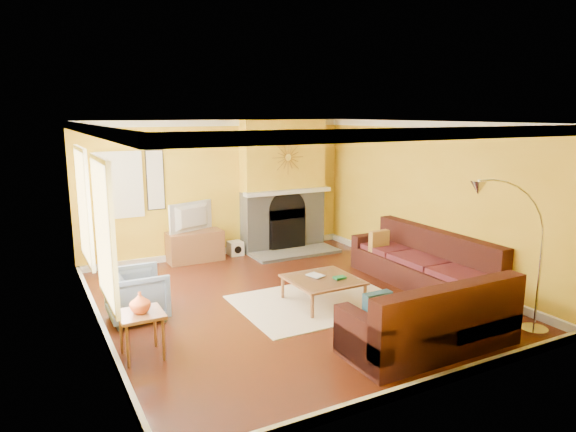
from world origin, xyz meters
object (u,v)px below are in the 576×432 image
sectional_sofa (387,276)px  side_table (142,335)px  armchair (137,294)px  media_console (195,246)px  arc_lamp (511,262)px  coffee_table (323,291)px

sectional_sofa → side_table: 3.60m
sectional_sofa → armchair: 3.61m
sectional_sofa → media_console: sectional_sofa is taller
side_table → arc_lamp: size_ratio=0.27×
media_console → arc_lamp: (2.34, -5.30, 0.74)m
sectional_sofa → side_table: size_ratio=6.68×
media_console → armchair: bearing=-123.7°
sectional_sofa → arc_lamp: arc_lamp is taller
coffee_table → side_table: bearing=-169.9°
armchair → arc_lamp: bearing=-126.4°
coffee_table → armchair: size_ratio=1.28×
coffee_table → side_table: size_ratio=1.81×
armchair → arc_lamp: arc_lamp is taller
coffee_table → side_table: side_table is taller
side_table → arc_lamp: arc_lamp is taller
armchair → sectional_sofa: bearing=-109.4°
sectional_sofa → media_console: 4.03m
armchair → media_console: bearing=-33.7°
media_console → armchair: armchair is taller
media_console → sectional_sofa: bearing=-63.4°
coffee_table → arc_lamp: bearing=-58.7°
coffee_table → arc_lamp: (1.34, -2.20, 0.84)m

